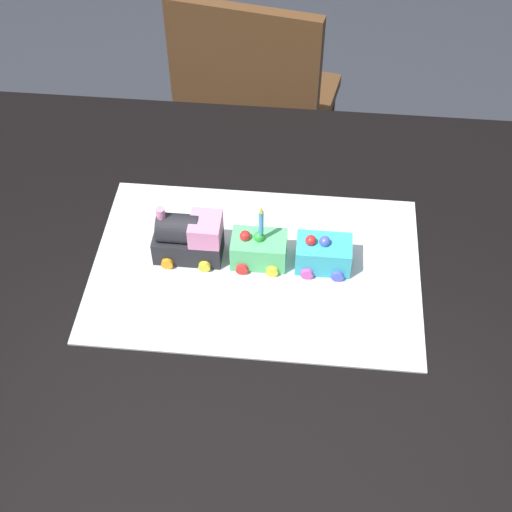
# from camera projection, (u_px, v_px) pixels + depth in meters

# --- Properties ---
(ground_plane) EXTENTS (8.00, 8.00, 0.00)m
(ground_plane) POSITION_uv_depth(u_px,v_px,m) (243.00, 454.00, 1.86)
(ground_plane) COLOR #2D3038
(dining_table) EXTENTS (1.40, 1.00, 0.74)m
(dining_table) POSITION_uv_depth(u_px,v_px,m) (239.00, 307.00, 1.39)
(dining_table) COLOR black
(dining_table) RESTS_ON ground
(chair) EXTENTS (0.47, 0.47, 0.86)m
(chair) POSITION_uv_depth(u_px,v_px,m) (256.00, 111.00, 2.06)
(chair) COLOR brown
(chair) RESTS_ON ground
(cake_board) EXTENTS (0.60, 0.40, 0.00)m
(cake_board) POSITION_uv_depth(u_px,v_px,m) (256.00, 267.00, 1.31)
(cake_board) COLOR silver
(cake_board) RESTS_ON dining_table
(cake_locomotive) EXTENTS (0.14, 0.08, 0.12)m
(cake_locomotive) POSITION_uv_depth(u_px,v_px,m) (188.00, 238.00, 1.30)
(cake_locomotive) COLOR #232328
(cake_locomotive) RESTS_ON cake_board
(cake_car_gondola_mint_green) EXTENTS (0.10, 0.08, 0.07)m
(cake_car_gondola_mint_green) POSITION_uv_depth(u_px,v_px,m) (259.00, 249.00, 1.30)
(cake_car_gondola_mint_green) COLOR #59CC7A
(cake_car_gondola_mint_green) RESTS_ON cake_board
(cake_car_tanker_turquoise) EXTENTS (0.10, 0.08, 0.07)m
(cake_car_tanker_turquoise) POSITION_uv_depth(u_px,v_px,m) (323.00, 254.00, 1.29)
(cake_car_tanker_turquoise) COLOR #38B7C6
(cake_car_tanker_turquoise) RESTS_ON cake_board
(birthday_candle) EXTENTS (0.01, 0.01, 0.07)m
(birthday_candle) POSITION_uv_depth(u_px,v_px,m) (261.00, 221.00, 1.25)
(birthday_candle) COLOR #4CA5E5
(birthday_candle) RESTS_ON cake_car_gondola_mint_green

